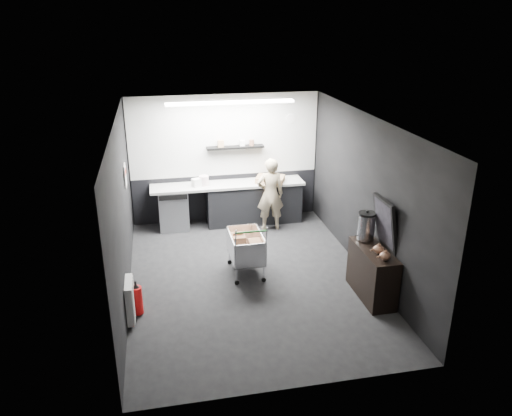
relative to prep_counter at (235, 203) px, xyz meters
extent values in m
plane|color=black|center=(-0.14, -2.42, -0.46)|extent=(5.50, 5.50, 0.00)
plane|color=silver|center=(-0.14, -2.42, 2.24)|extent=(5.50, 5.50, 0.00)
plane|color=black|center=(-0.14, 0.33, 0.89)|extent=(5.50, 0.00, 5.50)
plane|color=black|center=(-0.14, -5.17, 0.89)|extent=(5.50, 0.00, 5.50)
plane|color=black|center=(-2.14, -2.42, 0.89)|extent=(0.00, 5.50, 5.50)
plane|color=black|center=(1.86, -2.42, 0.89)|extent=(0.00, 5.50, 5.50)
cube|color=silver|center=(-0.14, 0.31, 1.39)|extent=(3.95, 0.02, 1.70)
cube|color=black|center=(-0.14, 0.31, 0.04)|extent=(3.95, 0.02, 1.00)
cube|color=black|center=(0.06, 0.20, 1.16)|extent=(1.20, 0.22, 0.04)
cylinder|color=white|center=(1.26, 0.30, 1.69)|extent=(0.20, 0.03, 0.20)
cube|color=silver|center=(-2.12, -1.12, 1.09)|extent=(0.02, 0.30, 0.40)
cube|color=red|center=(-2.11, -1.12, 1.16)|extent=(0.02, 0.22, 0.10)
cube|color=white|center=(-2.08, -3.32, -0.11)|extent=(0.10, 0.50, 0.60)
cube|color=white|center=(-0.14, -0.57, 2.21)|extent=(2.40, 0.20, 0.04)
cube|color=black|center=(0.41, 0.00, -0.03)|extent=(2.00, 0.56, 0.85)
cube|color=#AEAEA9|center=(-0.14, 0.00, 0.42)|extent=(3.20, 0.60, 0.05)
cube|color=#9EA0A5|center=(-1.29, 0.00, -0.03)|extent=(0.60, 0.58, 0.85)
cube|color=black|center=(-1.29, -0.30, 0.32)|extent=(0.56, 0.02, 0.10)
imported|color=beige|center=(0.67, -0.45, 0.31)|extent=(0.58, 0.40, 1.53)
cube|color=silver|center=(-0.16, -2.22, -0.15)|extent=(0.55, 0.84, 0.02)
cube|color=silver|center=(-0.42, -2.22, 0.06)|extent=(0.03, 0.83, 0.44)
cube|color=silver|center=(0.09, -2.22, 0.06)|extent=(0.03, 0.83, 0.44)
cube|color=silver|center=(-0.16, -2.63, 0.06)|extent=(0.54, 0.02, 0.44)
cube|color=silver|center=(-0.16, -1.82, 0.06)|extent=(0.54, 0.02, 0.44)
cylinder|color=silver|center=(-0.39, -2.60, -0.29)|extent=(0.02, 0.02, 0.29)
cylinder|color=silver|center=(0.06, -2.60, -0.29)|extent=(0.02, 0.02, 0.29)
cylinder|color=silver|center=(-0.39, -1.85, -0.29)|extent=(0.02, 0.02, 0.29)
cylinder|color=silver|center=(0.06, -1.85, -0.29)|extent=(0.02, 0.02, 0.29)
cylinder|color=#23822F|center=(-0.16, -2.69, 0.52)|extent=(0.54, 0.04, 0.03)
cube|color=brown|center=(-0.28, -2.13, 0.04)|extent=(0.24, 0.30, 0.37)
cube|color=brown|center=(-0.03, -2.34, 0.02)|extent=(0.22, 0.28, 0.33)
cylinder|color=black|center=(-0.39, -2.60, -0.42)|extent=(0.08, 0.03, 0.08)
cylinder|color=black|center=(-0.39, -1.85, -0.42)|extent=(0.08, 0.03, 0.08)
cylinder|color=black|center=(0.06, -2.60, -0.42)|extent=(0.08, 0.03, 0.08)
cylinder|color=black|center=(0.06, -1.85, -0.42)|extent=(0.08, 0.03, 0.08)
cube|color=black|center=(1.64, -3.37, -0.05)|extent=(0.41, 1.09, 0.82)
cylinder|color=silver|center=(1.64, -3.01, 0.59)|extent=(0.27, 0.27, 0.42)
cylinder|color=black|center=(1.64, -3.01, 0.81)|extent=(0.27, 0.27, 0.04)
sphere|color=black|center=(1.64, -3.01, 0.85)|extent=(0.05, 0.05, 0.05)
ellipsoid|color=brown|center=(1.64, -3.51, 0.43)|extent=(0.16, 0.16, 0.13)
ellipsoid|color=brown|center=(1.64, -3.73, 0.43)|extent=(0.16, 0.16, 0.13)
cube|color=black|center=(1.80, -3.33, 0.77)|extent=(0.19, 0.63, 0.81)
cube|color=black|center=(1.78, -3.33, 0.77)|extent=(0.13, 0.54, 0.70)
cylinder|color=red|center=(-1.99, -3.18, -0.21)|extent=(0.16, 0.16, 0.44)
cone|color=black|center=(-1.99, -3.18, 0.03)|extent=(0.11, 0.11, 0.07)
cylinder|color=black|center=(-1.99, -3.18, 0.08)|extent=(0.03, 0.03, 0.07)
cube|color=#9E7A54|center=(0.76, -0.05, 0.50)|extent=(0.69, 0.62, 0.11)
cylinder|color=beige|center=(-0.63, 0.00, 0.54)|extent=(0.20, 0.20, 0.20)
cube|color=white|center=(-0.78, -0.05, 0.53)|extent=(0.23, 0.21, 0.17)
camera|label=1|loc=(-1.54, -9.78, 3.76)|focal=35.00mm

